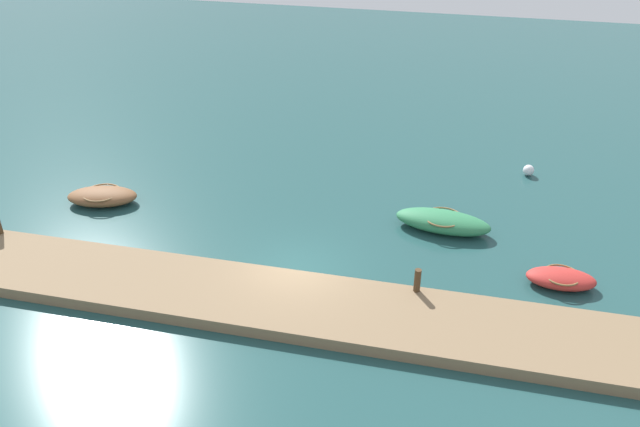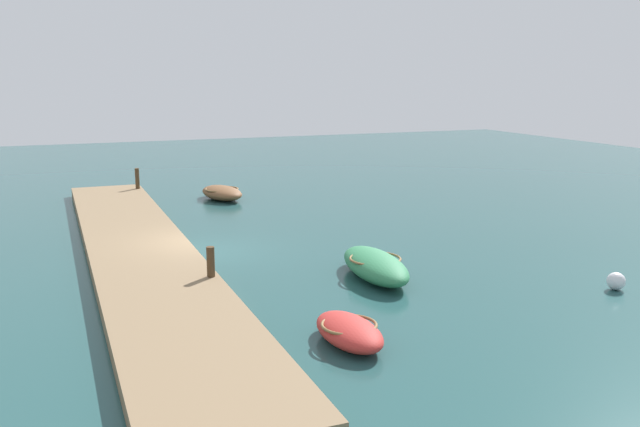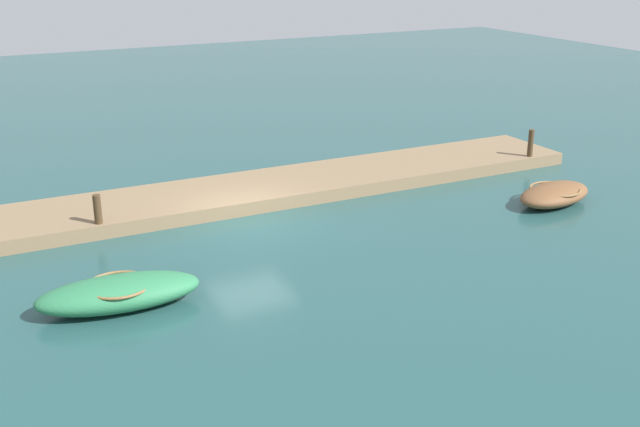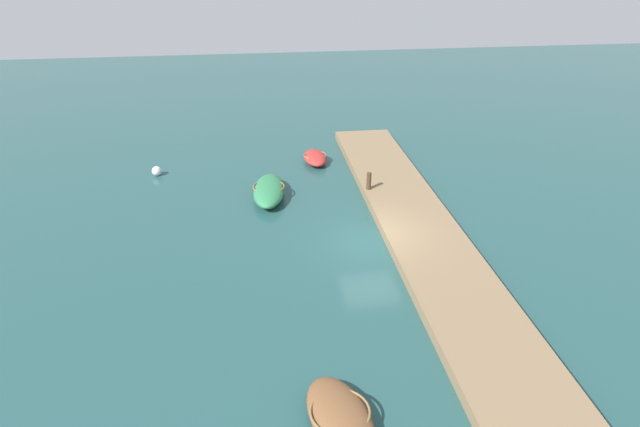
% 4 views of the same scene
% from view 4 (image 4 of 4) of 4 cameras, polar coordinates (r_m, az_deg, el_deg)
% --- Properties ---
extents(ground_plane, '(84.00, 84.00, 0.00)m').
position_cam_4_polar(ground_plane, '(24.23, 5.29, -2.88)').
color(ground_plane, '#234C4C').
extents(dock_platform, '(26.86, 3.38, 0.44)m').
position_cam_4_polar(dock_platform, '(24.68, 10.39, -2.05)').
color(dock_platform, '#846B4C').
rests_on(dock_platform, ground_plane).
extents(rowboat_green, '(4.02, 1.91, 0.79)m').
position_cam_4_polar(rowboat_green, '(28.00, -5.24, 2.36)').
color(rowboat_green, '#2D7A4C').
rests_on(rowboat_green, ground_plane).
extents(dinghy_red, '(2.48, 1.36, 0.60)m').
position_cam_4_polar(dinghy_red, '(32.29, -0.51, 5.73)').
color(dinghy_red, '#B72D28').
rests_on(dinghy_red, ground_plane).
extents(rowboat_brown, '(3.31, 2.20, 0.69)m').
position_cam_4_polar(rowboat_brown, '(15.97, 2.04, -19.97)').
color(rowboat_brown, brown).
rests_on(rowboat_brown, ground_plane).
extents(mooring_post_mid_west, '(0.23, 0.23, 0.88)m').
position_cam_4_polar(mooring_post_mid_west, '(27.86, 5.01, 3.32)').
color(mooring_post_mid_west, '#47331E').
rests_on(mooring_post_mid_west, dock_platform).
extents(marker_buoy, '(0.52, 0.52, 0.52)m').
position_cam_4_polar(marker_buoy, '(31.83, -16.33, 4.18)').
color(marker_buoy, silver).
rests_on(marker_buoy, ground_plane).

